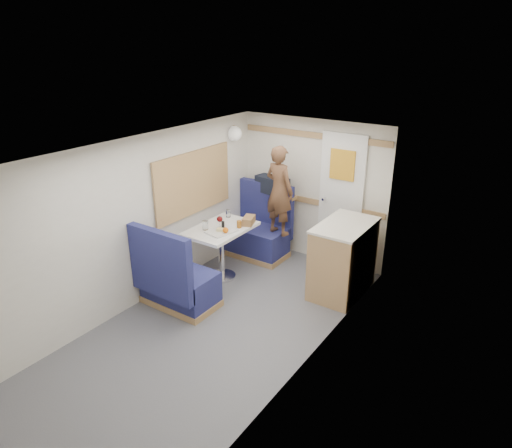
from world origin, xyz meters
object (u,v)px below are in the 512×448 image
Objects in this scene: wine_glass at (220,220)px; pepper_grinder at (223,225)px; tumbler_left at (205,225)px; galley_counter at (343,258)px; person at (279,191)px; bread_loaf at (249,220)px; bench_far at (258,235)px; cheese_block at (221,230)px; orange_fruit at (226,230)px; duffel_bag at (272,185)px; bench_near at (176,284)px; beer_glass at (239,224)px; dome_light at (234,134)px; tumbler_mid at (228,213)px; tray at (222,231)px; dinette_table at (221,239)px.

pepper_grinder is at bearing 23.67° from wine_glass.
galley_counter is at bearing 24.33° from tumbler_left.
person reaches higher than pepper_grinder.
bread_loaf is at bearing 54.24° from tumbler_left.
bench_far reaches higher than cheese_block.
orange_fruit is 0.18m from pepper_grinder.
bread_loaf is at bearing -67.51° from duffel_bag.
bench_far is 14.49× the size of orange_fruit.
beer_glass is (0.20, 1.00, 0.47)m from bench_near.
dome_light reaches higher than tumbler_mid.
bench_near is 0.88m from tray.
orange_fruit reaches higher than tray.
person reaches higher than beer_glass.
orange_fruit is 0.26m from beer_glass.
tumbler_mid is 0.44× the size of bread_loaf.
pepper_grinder is (0.44, -0.86, -0.98)m from dome_light.
tumbler_left reaches higher than dinette_table.
bench_far is at bearing 105.16° from beer_glass.
person is at bearing 73.21° from bread_loaf.
tumbler_mid is (-0.03, 0.52, -0.01)m from tumbler_left.
pepper_grinder is (0.05, 0.85, 0.47)m from bench_near.
tumbler_mid is at bearing 117.83° from cheese_block.
orange_fruit is at bearing -73.11° from duffel_bag.
bread_loaf is at bearing 84.64° from orange_fruit.
bench_far is 8.65× the size of tumbler_left.
bench_near is at bearing -93.37° from pepper_grinder.
tumbler_mid is (0.24, -0.50, -0.98)m from dome_light.
tumbler_left is at bearing -125.76° from bread_loaf.
bench_far is at bearing 2.12° from dome_light.
wine_glass is (-0.06, -1.15, -0.17)m from duffel_bag.
duffel_bag is 1.17m from wine_glass.
cheese_block is at bearing 173.27° from orange_fruit.
dome_light is at bearing 105.14° from tumbler_left.
galley_counter is at bearing 20.54° from dinette_table.
person is (-1.09, 0.26, 0.60)m from galley_counter.
bench_far reaches higher than wine_glass.
beer_glass is at bearing 67.12° from tray.
bench_near is at bearing -101.29° from beer_glass.
dinette_table is 1.21m from duffel_bag.
dome_light is 1.93× the size of cheese_block.
duffel_bag is at bearing 88.99° from pepper_grinder.
cheese_block is 1.00× the size of tumbler_mid.
cheese_block is at bearing 10.88° from tumbler_left.
tumbler_left is at bearing 99.36° from bench_near.
person is at bearing -2.80° from dome_light.
tumbler_mid reaches higher than pepper_grinder.
orange_fruit is (0.57, -0.98, -0.98)m from dome_light.
duffel_bag reaches higher than bench_far.
bread_loaf is at bearing 57.72° from wine_glass.
wine_glass is at bearing -139.14° from beer_glass.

